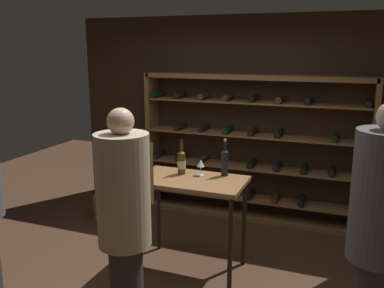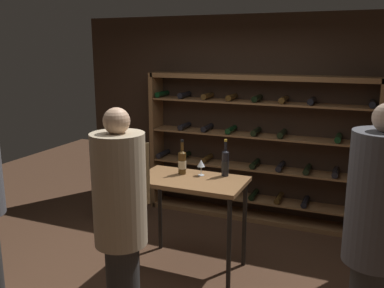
{
  "view_description": "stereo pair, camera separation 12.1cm",
  "coord_description": "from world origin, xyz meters",
  "px_view_note": "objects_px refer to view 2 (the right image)",
  "views": [
    {
      "loc": [
        1.41,
        -3.38,
        2.23
      ],
      "look_at": [
        -0.02,
        0.29,
        1.33
      ],
      "focal_mm": 39.02,
      "sensor_mm": 36.0,
      "label": 1
    },
    {
      "loc": [
        1.52,
        -3.34,
        2.23
      ],
      "look_at": [
        -0.02,
        0.29,
        1.33
      ],
      "focal_mm": 39.02,
      "sensor_mm": 36.0,
      "label": 2
    }
  ],
  "objects_px": {
    "wine_rack": "(255,149)",
    "wine_bottle_green_slim": "(182,162)",
    "person_guest_blue_shirt": "(120,215)",
    "person_guest_khaki": "(376,230)",
    "wine_bottle_gold_foil": "(225,163)",
    "wine_glass_stemmed_center": "(201,164)",
    "tasting_table": "(191,190)",
    "wine_crate": "(119,207)"
  },
  "relations": [
    {
      "from": "wine_rack",
      "to": "wine_bottle_green_slim",
      "type": "relative_size",
      "value": 8.17
    },
    {
      "from": "person_guest_blue_shirt",
      "to": "person_guest_khaki",
      "type": "distance_m",
      "value": 1.8
    },
    {
      "from": "person_guest_khaki",
      "to": "wine_bottle_gold_foil",
      "type": "bearing_deg",
      "value": -111.07
    },
    {
      "from": "wine_bottle_green_slim",
      "to": "wine_glass_stemmed_center",
      "type": "xyz_separation_m",
      "value": [
        0.2,
        0.03,
        -0.01
      ]
    },
    {
      "from": "wine_rack",
      "to": "wine_bottle_green_slim",
      "type": "distance_m",
      "value": 1.46
    },
    {
      "from": "wine_rack",
      "to": "wine_bottle_gold_foil",
      "type": "bearing_deg",
      "value": -89.36
    },
    {
      "from": "wine_bottle_green_slim",
      "to": "wine_glass_stemmed_center",
      "type": "height_order",
      "value": "wine_bottle_green_slim"
    },
    {
      "from": "wine_bottle_green_slim",
      "to": "wine_glass_stemmed_center",
      "type": "distance_m",
      "value": 0.2
    },
    {
      "from": "tasting_table",
      "to": "wine_bottle_green_slim",
      "type": "relative_size",
      "value": 3.0
    },
    {
      "from": "person_guest_khaki",
      "to": "wine_glass_stemmed_center",
      "type": "distance_m",
      "value": 1.88
    },
    {
      "from": "person_guest_blue_shirt",
      "to": "wine_bottle_green_slim",
      "type": "height_order",
      "value": "person_guest_blue_shirt"
    },
    {
      "from": "wine_crate",
      "to": "person_guest_khaki",
      "type": "bearing_deg",
      "value": -26.98
    },
    {
      "from": "wine_bottle_gold_foil",
      "to": "wine_glass_stemmed_center",
      "type": "bearing_deg",
      "value": -160.66
    },
    {
      "from": "tasting_table",
      "to": "person_guest_khaki",
      "type": "xyz_separation_m",
      "value": [
        1.68,
        -0.8,
        0.21
      ]
    },
    {
      "from": "wine_rack",
      "to": "wine_crate",
      "type": "xyz_separation_m",
      "value": [
        -1.62,
        -0.77,
        -0.77
      ]
    },
    {
      "from": "wine_rack",
      "to": "wine_crate",
      "type": "height_order",
      "value": "wine_rack"
    },
    {
      "from": "person_guest_blue_shirt",
      "to": "wine_bottle_green_slim",
      "type": "xyz_separation_m",
      "value": [
        -0.06,
        1.27,
        0.08
      ]
    },
    {
      "from": "wine_bottle_gold_foil",
      "to": "tasting_table",
      "type": "bearing_deg",
      "value": -141.62
    },
    {
      "from": "person_guest_khaki",
      "to": "wine_glass_stemmed_center",
      "type": "height_order",
      "value": "person_guest_khaki"
    },
    {
      "from": "wine_rack",
      "to": "wine_glass_stemmed_center",
      "type": "xyz_separation_m",
      "value": [
        -0.22,
        -1.37,
        0.14
      ]
    },
    {
      "from": "wine_bottle_gold_foil",
      "to": "person_guest_blue_shirt",
      "type": "bearing_deg",
      "value": -104.91
    },
    {
      "from": "wine_bottle_green_slim",
      "to": "person_guest_khaki",
      "type": "bearing_deg",
      "value": -26.66
    },
    {
      "from": "wine_bottle_gold_foil",
      "to": "wine_bottle_green_slim",
      "type": "xyz_separation_m",
      "value": [
        -0.43,
        -0.11,
        -0.01
      ]
    },
    {
      "from": "person_guest_khaki",
      "to": "person_guest_blue_shirt",
      "type": "bearing_deg",
      "value": -63.47
    },
    {
      "from": "wine_rack",
      "to": "person_guest_blue_shirt",
      "type": "height_order",
      "value": "wine_rack"
    },
    {
      "from": "wine_crate",
      "to": "wine_bottle_gold_foil",
      "type": "xyz_separation_m",
      "value": [
        1.63,
        -0.52,
        0.92
      ]
    },
    {
      "from": "wine_bottle_green_slim",
      "to": "wine_bottle_gold_foil",
      "type": "bearing_deg",
      "value": 13.94
    },
    {
      "from": "person_guest_khaki",
      "to": "wine_glass_stemmed_center",
      "type": "bearing_deg",
      "value": -104.92
    },
    {
      "from": "wine_crate",
      "to": "wine_bottle_green_slim",
      "type": "distance_m",
      "value": 1.63
    },
    {
      "from": "wine_rack",
      "to": "person_guest_khaki",
      "type": "xyz_separation_m",
      "value": [
        1.41,
        -2.31,
        0.11
      ]
    },
    {
      "from": "tasting_table",
      "to": "person_guest_blue_shirt",
      "type": "relative_size",
      "value": 0.59
    },
    {
      "from": "tasting_table",
      "to": "wine_crate",
      "type": "distance_m",
      "value": 1.68
    },
    {
      "from": "tasting_table",
      "to": "person_guest_blue_shirt",
      "type": "distance_m",
      "value": 1.17
    },
    {
      "from": "person_guest_khaki",
      "to": "wine_crate",
      "type": "distance_m",
      "value": 3.51
    },
    {
      "from": "wine_bottle_gold_foil",
      "to": "wine_glass_stemmed_center",
      "type": "distance_m",
      "value": 0.24
    },
    {
      "from": "wine_crate",
      "to": "wine_bottle_gold_foil",
      "type": "height_order",
      "value": "wine_bottle_gold_foil"
    },
    {
      "from": "person_guest_khaki",
      "to": "tasting_table",
      "type": "bearing_deg",
      "value": -100.34
    },
    {
      "from": "wine_rack",
      "to": "wine_glass_stemmed_center",
      "type": "distance_m",
      "value": 1.39
    },
    {
      "from": "person_guest_blue_shirt",
      "to": "wine_bottle_gold_foil",
      "type": "relative_size",
      "value": 4.82
    },
    {
      "from": "tasting_table",
      "to": "wine_bottle_gold_foil",
      "type": "relative_size",
      "value": 2.85
    },
    {
      "from": "wine_bottle_gold_foil",
      "to": "wine_bottle_green_slim",
      "type": "distance_m",
      "value": 0.44
    },
    {
      "from": "person_guest_khaki",
      "to": "wine_bottle_gold_foil",
      "type": "xyz_separation_m",
      "value": [
        -1.4,
        1.02,
        0.05
      ]
    }
  ]
}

